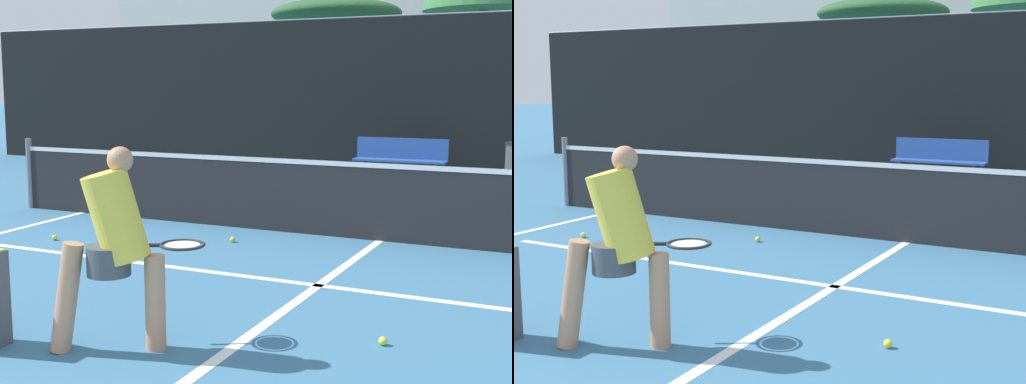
% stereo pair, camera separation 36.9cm
% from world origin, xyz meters
% --- Properties ---
extents(court_service_line, '(8.25, 0.10, 0.01)m').
position_xyz_m(court_service_line, '(0.00, 5.53, 0.00)').
color(court_service_line, white).
rests_on(court_service_line, ground).
extents(court_center_mark, '(0.10, 5.94, 0.01)m').
position_xyz_m(court_center_mark, '(0.00, 4.71, 0.00)').
color(court_center_mark, white).
rests_on(court_center_mark, ground).
extents(net, '(11.09, 0.09, 1.07)m').
position_xyz_m(net, '(0.00, 7.68, 0.51)').
color(net, slate).
rests_on(net, ground).
extents(fence_back, '(24.00, 0.06, 3.27)m').
position_xyz_m(fence_back, '(0.00, 13.85, 1.63)').
color(fence_back, black).
rests_on(fence_back, ground).
extents(player_practicing, '(0.97, 0.97, 1.47)m').
position_xyz_m(player_practicing, '(-0.73, 3.37, 0.79)').
color(player_practicing, tan).
rests_on(player_practicing, ground).
extents(tennis_ball_scattered_5, '(0.07, 0.07, 0.07)m').
position_xyz_m(tennis_ball_scattered_5, '(-3.61, 6.02, 0.03)').
color(tennis_ball_scattered_5, '#D1E033').
rests_on(tennis_ball_scattered_5, ground).
extents(tennis_ball_scattered_6, '(0.07, 0.07, 0.07)m').
position_xyz_m(tennis_ball_scattered_6, '(0.97, 4.26, 0.03)').
color(tennis_ball_scattered_6, '#D1E033').
rests_on(tennis_ball_scattered_6, ground).
extents(tennis_ball_scattered_10, '(0.07, 0.07, 0.07)m').
position_xyz_m(tennis_ball_scattered_10, '(-1.59, 6.85, 0.03)').
color(tennis_ball_scattered_10, '#D1E033').
rests_on(tennis_ball_scattered_10, ground).
extents(courtside_bench, '(1.77, 0.41, 0.86)m').
position_xyz_m(courtside_bench, '(-1.04, 12.86, 0.47)').
color(courtside_bench, '#2D519E').
rests_on(courtside_bench, ground).
extents(parked_car, '(1.75, 4.30, 1.49)m').
position_xyz_m(parked_car, '(-2.77, 17.31, 0.63)').
color(parked_car, '#B7B7BC').
rests_on(parked_car, ground).
extents(tree_mid, '(4.08, 4.08, 4.51)m').
position_xyz_m(tree_mid, '(-5.23, 21.11, 4.02)').
color(tree_mid, brown).
rests_on(tree_mid, ground).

